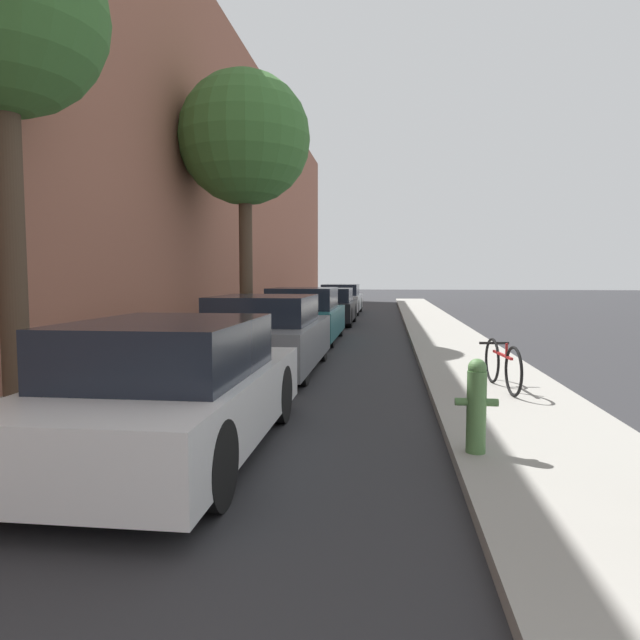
# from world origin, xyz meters

# --- Properties ---
(ground_plane) EXTENTS (120.00, 120.00, 0.00)m
(ground_plane) POSITION_xyz_m (0.00, 16.00, 0.00)
(ground_plane) COLOR #28282B
(sidewalk_left) EXTENTS (2.00, 52.00, 0.12)m
(sidewalk_left) POSITION_xyz_m (-2.90, 16.00, 0.06)
(sidewalk_left) COLOR gray
(sidewalk_left) RESTS_ON ground
(sidewalk_right) EXTENTS (2.00, 52.00, 0.12)m
(sidewalk_right) POSITION_xyz_m (2.90, 16.00, 0.06)
(sidewalk_right) COLOR gray
(sidewalk_right) RESTS_ON ground
(building_facade_left) EXTENTS (0.70, 52.00, 10.00)m
(building_facade_left) POSITION_xyz_m (-4.25, 16.00, 5.00)
(building_facade_left) COLOR #9E604C
(building_facade_left) RESTS_ON ground
(parked_car_white) EXTENTS (1.78, 4.08, 1.33)m
(parked_car_white) POSITION_xyz_m (-0.78, 5.62, 0.64)
(parked_car_white) COLOR black
(parked_car_white) RESTS_ON ground
(parked_car_grey) EXTENTS (1.92, 4.22, 1.40)m
(parked_car_grey) POSITION_xyz_m (-0.92, 10.47, 0.67)
(parked_car_grey) COLOR black
(parked_car_grey) RESTS_ON ground
(parked_car_teal) EXTENTS (1.87, 4.26, 1.44)m
(parked_car_teal) POSITION_xyz_m (-0.94, 15.30, 0.68)
(parked_car_teal) COLOR black
(parked_car_teal) RESTS_ON ground
(parked_car_black) EXTENTS (1.80, 3.97, 1.32)m
(parked_car_black) POSITION_xyz_m (-0.82, 20.67, 0.64)
(parked_car_black) COLOR black
(parked_car_black) RESTS_ON ground
(parked_car_silver) EXTENTS (1.82, 4.69, 1.38)m
(parked_car_silver) POSITION_xyz_m (-0.89, 26.65, 0.67)
(parked_car_silver) COLOR black
(parked_car_silver) RESTS_ON ground
(street_tree_near) EXTENTS (2.51, 2.51, 6.09)m
(street_tree_near) POSITION_xyz_m (-3.37, 6.94, 4.88)
(street_tree_near) COLOR #4C3A2B
(street_tree_near) RESTS_ON sidewalk_left
(street_tree_far) EXTENTS (3.36, 3.36, 6.81)m
(street_tree_far) POSITION_xyz_m (-2.37, 14.67, 5.22)
(street_tree_far) COLOR #4C3A2B
(street_tree_far) RESTS_ON sidewalk_left
(fire_hydrant) EXTENTS (0.39, 0.18, 0.87)m
(fire_hydrant) POSITION_xyz_m (2.10, 5.65, 0.57)
(fire_hydrant) COLOR #47703D
(fire_hydrant) RESTS_ON sidewalk_right
(bicycle) EXTENTS (0.44, 1.68, 0.69)m
(bicycle) POSITION_xyz_m (2.93, 8.69, 0.47)
(bicycle) COLOR black
(bicycle) RESTS_ON sidewalk_right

